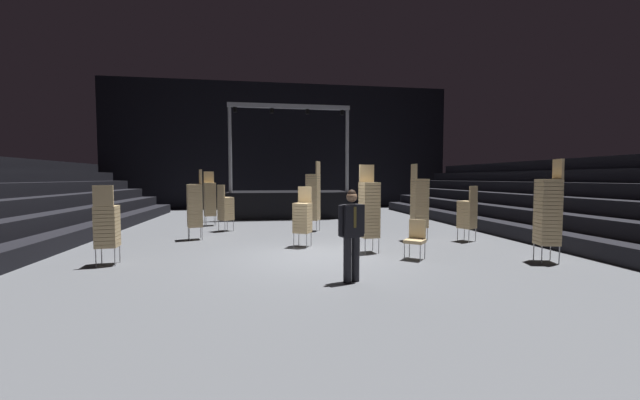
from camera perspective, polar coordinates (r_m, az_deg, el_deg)
ground_plane at (r=9.44m, az=-0.78°, el=-8.85°), size 22.00×30.00×0.10m
arena_end_wall at (r=24.25m, az=-5.81°, el=8.23°), size 22.00×0.30×8.00m
bleacher_bank_right at (r=14.28m, az=35.86°, el=0.34°), size 4.50×24.00×2.70m
stage_riser at (r=18.95m, az=-4.91°, el=-0.40°), size 5.98×3.35×5.38m
man_with_tie at (r=6.96m, az=4.91°, el=-4.61°), size 0.57×0.35×1.74m
chair_stack_front_left at (r=10.07m, az=31.65°, el=-1.43°), size 0.53×0.53×2.39m
chair_stack_front_right at (r=9.74m, az=7.58°, el=-1.34°), size 0.49×0.49×2.31m
chair_stack_mid_left at (r=9.58m, az=-29.95°, el=-3.36°), size 0.47×0.47×1.79m
chair_stack_mid_right at (r=10.52m, az=-2.69°, el=-2.57°), size 0.59×0.59×1.71m
chair_stack_mid_centre at (r=12.02m, az=15.04°, el=-0.33°), size 0.44×0.44×2.39m
chair_stack_rear_left at (r=12.35m, az=-18.69°, el=-0.69°), size 0.54×0.54×2.22m
chair_stack_rear_right at (r=14.05m, az=-14.32°, el=-1.17°), size 0.62×0.62×1.71m
chair_stack_rear_centre at (r=13.59m, az=-1.06°, el=0.56°), size 0.59×0.59×2.56m
chair_stack_aisle_left at (r=12.28m, az=21.72°, el=-1.95°), size 0.60×0.60×1.71m
chair_stack_aisle_right at (r=15.80m, az=-16.59°, el=0.21°), size 0.54×0.54×2.22m
loose_chair_near_man at (r=9.25m, az=14.51°, el=-5.54°), size 0.62×0.62×0.95m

